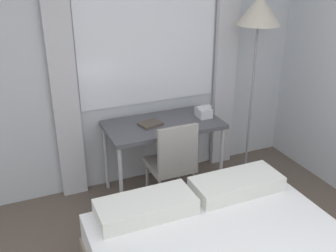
{
  "coord_description": "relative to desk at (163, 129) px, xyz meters",
  "views": [
    {
      "loc": [
        -1.07,
        -0.78,
        2.25
      ],
      "look_at": [
        0.14,
        2.03,
        0.9
      ],
      "focal_mm": 42.0,
      "sensor_mm": 36.0,
      "label": 1
    }
  ],
  "objects": [
    {
      "name": "wall_back_with_window",
      "position": [
        -0.22,
        0.37,
        0.67
      ],
      "size": [
        4.82,
        0.13,
        2.7
      ],
      "color": "silver",
      "rests_on": "ground_plane"
    },
    {
      "name": "desk",
      "position": [
        0.0,
        0.0,
        0.0
      ],
      "size": [
        1.12,
        0.59,
        0.75
      ],
      "color": "#4C4C51",
      "rests_on": "ground_plane"
    },
    {
      "name": "desk_chair",
      "position": [
        -0.03,
        -0.3,
        -0.19
      ],
      "size": [
        0.4,
        0.4,
        0.88
      ],
      "rotation": [
        0.0,
        0.0,
        -0.01
      ],
      "color": "gray",
      "rests_on": "ground_plane"
    },
    {
      "name": "standing_lamp",
      "position": [
        0.98,
        -0.03,
        1.0
      ],
      "size": [
        0.42,
        0.42,
        1.9
      ],
      "color": "#4C4C51",
      "rests_on": "ground_plane"
    },
    {
      "name": "telephone",
      "position": [
        0.43,
        -0.02,
        0.12
      ],
      "size": [
        0.15,
        0.15,
        0.12
      ],
      "color": "silver",
      "rests_on": "desk"
    },
    {
      "name": "book",
      "position": [
        -0.13,
        0.0,
        0.08
      ],
      "size": [
        0.24,
        0.21,
        0.02
      ],
      "rotation": [
        0.0,
        0.0,
        0.28
      ],
      "color": "#4C4238",
      "rests_on": "desk"
    }
  ]
}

